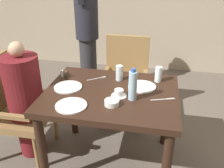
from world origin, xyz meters
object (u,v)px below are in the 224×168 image
at_px(plate_main_left, 71,106).
at_px(chair_far_side, 125,77).
at_px(teacup_with_saucer, 119,93).
at_px(water_bottle, 133,85).
at_px(standing_host, 87,29).
at_px(glass_tall_near, 119,73).
at_px(glass_tall_mid, 158,74).
at_px(plate_dessert_center, 142,87).
at_px(bowl_small, 112,103).
at_px(plate_main_right, 68,87).
at_px(diner_in_left_chair, 26,100).
at_px(chair_left_side, 12,106).

bearing_deg(plate_main_left, chair_far_side, 77.51).
relative_size(teacup_with_saucer, water_bottle, 0.48).
distance_m(chair_far_side, standing_host, 0.83).
bearing_deg(teacup_with_saucer, glass_tall_near, 99.35).
relative_size(standing_host, glass_tall_mid, 12.54).
relative_size(plate_dessert_center, glass_tall_near, 1.72).
bearing_deg(bowl_small, plate_main_right, 154.92).
xyz_separation_m(plate_main_left, plate_dessert_center, (0.48, 0.41, 0.00)).
distance_m(glass_tall_near, glass_tall_mid, 0.34).
distance_m(plate_main_left, plate_main_right, 0.30).
xyz_separation_m(plate_dessert_center, teacup_with_saucer, (-0.16, -0.19, 0.02)).
bearing_deg(plate_main_right, chair_far_side, 65.95).
height_order(diner_in_left_chair, water_bottle, diner_in_left_chair).
relative_size(diner_in_left_chair, water_bottle, 4.39).
distance_m(bowl_small, glass_tall_near, 0.44).
bearing_deg(chair_left_side, glass_tall_near, 13.74).
bearing_deg(water_bottle, teacup_with_saucer, 167.69).
relative_size(plate_main_left, glass_tall_mid, 1.72).
relative_size(standing_host, glass_tall_near, 12.54).
height_order(plate_main_left, glass_tall_near, glass_tall_near).
bearing_deg(glass_tall_mid, teacup_with_saucer, -131.47).
height_order(diner_in_left_chair, plate_main_right, diner_in_left_chair).
height_order(plate_main_right, bowl_small, bowl_small).
distance_m(plate_main_left, teacup_with_saucer, 0.38).
relative_size(chair_far_side, water_bottle, 3.72).
bearing_deg(glass_tall_mid, plate_main_right, -159.47).
height_order(plate_dessert_center, bowl_small, bowl_small).
height_order(chair_far_side, water_bottle, water_bottle).
relative_size(diner_in_left_chair, standing_host, 0.66).
relative_size(plate_main_left, glass_tall_near, 1.72).
relative_size(plate_main_right, glass_tall_mid, 1.72).
xyz_separation_m(chair_far_side, bowl_small, (0.05, -1.02, 0.27)).
relative_size(bowl_small, water_bottle, 0.43).
xyz_separation_m(plate_main_left, bowl_small, (0.29, 0.08, 0.01)).
relative_size(diner_in_left_chair, teacup_with_saucer, 9.08).
bearing_deg(diner_in_left_chair, plate_main_left, -26.84).
distance_m(standing_host, glass_tall_near, 1.18).
bearing_deg(glass_tall_mid, glass_tall_near, -173.91).
bearing_deg(chair_far_side, chair_left_side, -138.70).
bearing_deg(glass_tall_near, chair_left_side, -166.26).
bearing_deg(plate_dessert_center, glass_tall_mid, 47.63).
bearing_deg(plate_dessert_center, water_bottle, -104.63).
xyz_separation_m(diner_in_left_chair, chair_far_side, (0.79, 0.82, -0.08)).
bearing_deg(water_bottle, plate_main_left, -155.76).
bearing_deg(chair_far_side, standing_host, 142.34).
bearing_deg(teacup_with_saucer, standing_host, 115.95).
xyz_separation_m(chair_left_side, diner_in_left_chair, (0.15, 0.00, 0.08)).
height_order(chair_far_side, plate_dessert_center, chair_far_side).
height_order(chair_left_side, diner_in_left_chair, diner_in_left_chair).
height_order(teacup_with_saucer, water_bottle, water_bottle).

